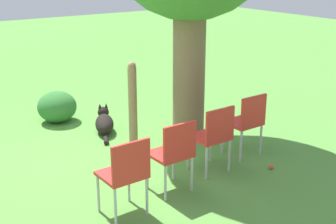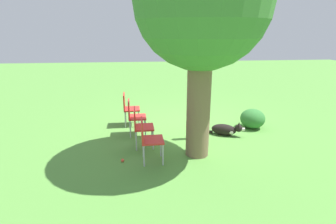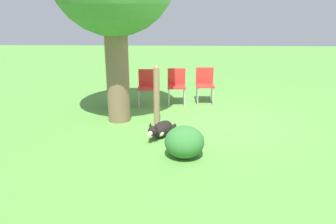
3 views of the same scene
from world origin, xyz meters
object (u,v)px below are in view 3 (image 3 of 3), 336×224
red_chair_1 (177,84)px  fence_post (157,95)px  red_chair_3 (117,86)px  red_chair_0 (205,82)px  tennis_ball (123,100)px  dog (161,129)px  red_chair_2 (147,85)px

red_chair_1 → fence_post: bearing=-15.5°
red_chair_3 → red_chair_0: bearing=100.5°
tennis_ball → dog: bearing=-155.1°
dog → tennis_ball: bearing=-130.5°
dog → red_chair_1: 2.29m
red_chair_3 → tennis_ball: 0.71m
red_chair_1 → red_chair_3: same height
red_chair_2 → tennis_ball: red_chair_2 is taller
red_chair_2 → red_chair_3: same height
fence_post → red_chair_2: 1.45m
tennis_ball → red_chair_3: bearing=177.2°
dog → red_chair_1: size_ratio=1.11×
fence_post → red_chair_3: size_ratio=1.39×
fence_post → red_chair_2: (1.41, 0.33, -0.10)m
red_chair_1 → red_chair_3: 1.45m
red_chair_2 → fence_post: bearing=11.4°
fence_post → tennis_ball: (1.77, 1.01, -0.58)m
fence_post → tennis_ball: fence_post is taller
tennis_ball → red_chair_0: bearing=-91.5°
dog → fence_post: fence_post is taller
dog → fence_post: (0.68, 0.13, 0.47)m
red_chair_3 → tennis_ball: (0.52, -0.03, -0.48)m
dog → fence_post: 0.84m
red_chair_0 → red_chair_2: bearing=-79.5°
red_chair_0 → red_chair_2: 1.45m
red_chair_0 → tennis_ball: bearing=-93.2°
dog → tennis_ball: size_ratio=14.33×
tennis_ball → fence_post: bearing=-150.2°
dog → red_chair_2: size_ratio=1.11×
fence_post → red_chair_2: bearing=13.1°
dog → fence_post: bearing=-144.9°
red_chair_1 → dog: bearing=-8.3°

